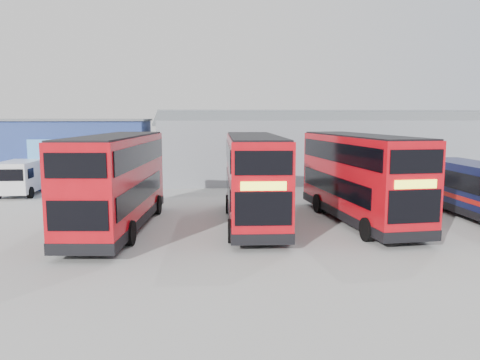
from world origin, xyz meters
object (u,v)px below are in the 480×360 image
maintenance_shed (332,147)px  office_block (71,151)px  double_decker_right (359,179)px  double_decker_centre (254,180)px  panel_van (24,175)px  double_decker_left (117,183)px

maintenance_shed → office_block: bearing=-174.8°
maintenance_shed → double_decker_right: (-4.14, -18.13, -0.41)m
double_decker_right → maintenance_shed: bearing=73.3°
office_block → double_decker_centre: bearing=-51.7°
maintenance_shed → double_decker_right: size_ratio=2.89×
double_decker_right → double_decker_centre: bearing=174.0°
double_decker_centre → panel_van: bearing=147.4°
double_decker_right → office_block: bearing=134.1°
office_block → panel_van: bearing=-109.6°
double_decker_left → double_decker_right: (11.80, 0.44, -0.02)m
double_decker_left → double_decker_right: double_decker_left is taller
double_decker_right → panel_van: size_ratio=1.95×
panel_van → double_decker_left: bearing=-52.9°
double_decker_centre → double_decker_right: size_ratio=0.99×
maintenance_shed → double_decker_left: 24.48m
maintenance_shed → double_decker_centre: maintenance_shed is taller
double_decker_left → double_decker_centre: (6.50, 0.65, -0.03)m
double_decker_centre → double_decker_right: double_decker_right is taller
office_block → double_decker_centre: size_ratio=1.17×
office_block → double_decker_right: bearing=-42.1°
double_decker_left → panel_van: bearing=-48.2°
double_decker_left → double_decker_right: 11.81m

